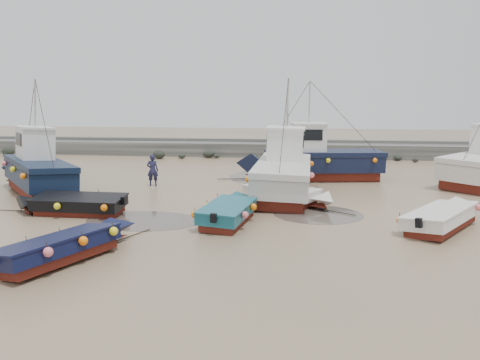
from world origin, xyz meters
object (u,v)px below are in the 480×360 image
object	(u,v)px
dinghy_1	(66,243)
dinghy_4	(72,202)
cabin_boat_0	(35,169)
cabin_boat_1	(283,171)
dinghy_2	(230,209)
person	(153,186)
dinghy_3	(445,215)
dinghy_5	(288,193)
cabin_boat_2	(314,159)

from	to	relation	value
dinghy_1	dinghy_4	world-z (taller)	same
dinghy_1	cabin_boat_0	size ratio (longest dim) A/B	0.75
dinghy_1	cabin_boat_0	distance (m)	12.36
cabin_boat_1	dinghy_1	bearing A→B (deg)	-119.06
dinghy_1	dinghy_2	size ratio (longest dim) A/B	1.04
dinghy_1	dinghy_2	xyz separation A→B (m)	(4.61, 5.36, 0.01)
dinghy_2	cabin_boat_0	xyz separation A→B (m)	(-11.64, 4.78, 0.79)
dinghy_2	cabin_boat_0	size ratio (longest dim) A/B	0.72
dinghy_4	person	bearing A→B (deg)	-11.31
person	dinghy_1	bearing A→B (deg)	87.33
dinghy_3	dinghy_5	world-z (taller)	same
dinghy_4	dinghy_3	bearing A→B (deg)	-90.04
dinghy_3	cabin_boat_0	size ratio (longest dim) A/B	0.73
cabin_boat_0	dinghy_2	bearing A→B (deg)	-64.79
dinghy_1	dinghy_2	world-z (taller)	same
dinghy_2	cabin_boat_2	xyz separation A→B (m)	(3.84, 10.91, 0.78)
dinghy_2	cabin_boat_2	distance (m)	11.59
dinghy_5	person	distance (m)	9.08
dinghy_3	dinghy_5	size ratio (longest dim) A/B	1.09
dinghy_3	dinghy_5	distance (m)	7.35
dinghy_1	person	xyz separation A→B (m)	(-1.18, 12.91, -0.54)
cabin_boat_1	cabin_boat_0	bearing A→B (deg)	-173.44
cabin_boat_0	cabin_boat_1	world-z (taller)	same
dinghy_4	cabin_boat_2	xyz separation A→B (m)	(11.18, 10.48, 0.79)
dinghy_4	dinghy_1	bearing A→B (deg)	-153.82
dinghy_2	cabin_boat_1	size ratio (longest dim) A/B	0.52
dinghy_5	cabin_boat_1	size ratio (longest dim) A/B	0.48
dinghy_1	person	bearing A→B (deg)	119.93
dinghy_3	person	size ratio (longest dim) A/B	3.17
dinghy_2	person	world-z (taller)	dinghy_2
dinghy_1	cabin_boat_2	size ratio (longest dim) A/B	0.58
dinghy_1	cabin_boat_2	world-z (taller)	cabin_boat_2
dinghy_4	dinghy_5	world-z (taller)	same
dinghy_2	cabin_boat_1	xyz separation A→B (m)	(2.06, 6.04, 0.75)
cabin_boat_0	cabin_boat_1	size ratio (longest dim) A/B	0.72
dinghy_3	dinghy_4	bearing A→B (deg)	-145.87
dinghy_3	cabin_boat_1	world-z (taller)	cabin_boat_1
dinghy_5	dinghy_1	bearing A→B (deg)	-4.72
dinghy_3	dinghy_4	size ratio (longest dim) A/B	0.91
dinghy_1	cabin_boat_1	xyz separation A→B (m)	(6.67, 11.40, 0.76)
dinghy_2	dinghy_3	distance (m)	8.86
dinghy_3	person	distance (m)	16.42
cabin_boat_0	dinghy_3	bearing A→B (deg)	-55.19
dinghy_4	cabin_boat_1	bearing A→B (deg)	-58.23
cabin_boat_1	cabin_boat_2	xyz separation A→B (m)	(1.78, 4.87, 0.02)
dinghy_3	cabin_boat_2	world-z (taller)	cabin_boat_2
dinghy_1	cabin_boat_1	size ratio (longest dim) A/B	0.54
dinghy_3	cabin_boat_0	bearing A→B (deg)	-157.61
cabin_boat_2	cabin_boat_0	bearing A→B (deg)	102.72
cabin_boat_0	cabin_boat_2	xyz separation A→B (m)	(15.48, 6.13, -0.02)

